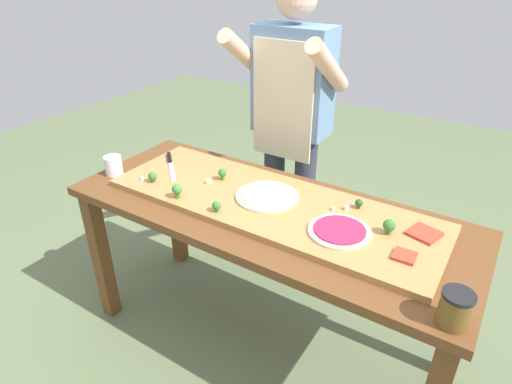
{
  "coord_description": "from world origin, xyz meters",
  "views": [
    {
      "loc": [
        0.82,
        -1.36,
        1.75
      ],
      "look_at": [
        -0.06,
        0.01,
        0.85
      ],
      "focal_mm": 30.32,
      "sensor_mm": 36.0,
      "label": 1
    }
  ],
  "objects_px": {
    "cheese_crumble_b": "(333,209)",
    "cheese_crumble_c": "(347,208)",
    "prep_table": "(266,229)",
    "flour_cup": "(114,167)",
    "broccoli_floret_front_mid": "(177,190)",
    "broccoli_floret_back_mid": "(389,226)",
    "broccoli_floret_back_left": "(216,206)",
    "broccoli_floret_center_right": "(153,176)",
    "pizza_whole_white_garlic": "(267,196)",
    "sauce_jar": "(455,309)",
    "cook_center": "(291,115)",
    "pizza_slice_far_right": "(404,256)",
    "cheese_crumble_a": "(208,182)",
    "pizza_slice_far_left": "(424,233)",
    "pizza_whole_beet_magenta": "(340,231)",
    "broccoli_floret_front_left": "(359,203)",
    "chefs_knife": "(170,162)",
    "broccoli_floret_center_left": "(222,173)",
    "cheese_crumble_d": "(142,178)"
  },
  "relations": [
    {
      "from": "pizza_whole_beet_magenta",
      "to": "cheese_crumble_c",
      "type": "height_order",
      "value": "cheese_crumble_c"
    },
    {
      "from": "pizza_whole_beet_magenta",
      "to": "broccoli_floret_front_mid",
      "type": "distance_m",
      "value": 0.71
    },
    {
      "from": "cheese_crumble_b",
      "to": "cheese_crumble_c",
      "type": "distance_m",
      "value": 0.06
    },
    {
      "from": "broccoli_floret_front_mid",
      "to": "cheese_crumble_c",
      "type": "xyz_separation_m",
      "value": [
        0.65,
        0.3,
        -0.03
      ]
    },
    {
      "from": "pizza_slice_far_right",
      "to": "broccoli_floret_center_right",
      "type": "xyz_separation_m",
      "value": [
        -1.14,
        -0.06,
        0.02
      ]
    },
    {
      "from": "broccoli_floret_back_left",
      "to": "cook_center",
      "type": "distance_m",
      "value": 0.8
    },
    {
      "from": "chefs_knife",
      "to": "broccoli_floret_center_left",
      "type": "height_order",
      "value": "broccoli_floret_center_left"
    },
    {
      "from": "broccoli_floret_front_left",
      "to": "pizza_whole_beet_magenta",
      "type": "bearing_deg",
      "value": -88.67
    },
    {
      "from": "pizza_whole_beet_magenta",
      "to": "sauce_jar",
      "type": "xyz_separation_m",
      "value": [
        0.45,
        -0.23,
        0.02
      ]
    },
    {
      "from": "pizza_slice_far_left",
      "to": "broccoli_floret_front_mid",
      "type": "height_order",
      "value": "broccoli_floret_front_mid"
    },
    {
      "from": "broccoli_floret_back_left",
      "to": "cheese_crumble_c",
      "type": "xyz_separation_m",
      "value": [
        0.44,
        0.3,
        -0.02
      ]
    },
    {
      "from": "broccoli_floret_back_left",
      "to": "broccoli_floret_back_mid",
      "type": "relative_size",
      "value": 0.77
    },
    {
      "from": "broccoli_floret_front_left",
      "to": "broccoli_floret_back_mid",
      "type": "bearing_deg",
      "value": -36.1
    },
    {
      "from": "broccoli_floret_back_mid",
      "to": "cheese_crumble_c",
      "type": "xyz_separation_m",
      "value": [
        -0.2,
        0.08,
        -0.03
      ]
    },
    {
      "from": "pizza_slice_far_left",
      "to": "cheese_crumble_d",
      "type": "xyz_separation_m",
      "value": [
        -1.22,
        -0.25,
        0.0
      ]
    },
    {
      "from": "pizza_whole_beet_magenta",
      "to": "cook_center",
      "type": "xyz_separation_m",
      "value": [
        -0.57,
        0.65,
        0.17
      ]
    },
    {
      "from": "prep_table",
      "to": "flour_cup",
      "type": "height_order",
      "value": "flour_cup"
    },
    {
      "from": "broccoli_floret_back_mid",
      "to": "cheese_crumble_a",
      "type": "distance_m",
      "value": 0.82
    },
    {
      "from": "pizza_whole_beet_magenta",
      "to": "cook_center",
      "type": "distance_m",
      "value": 0.88
    },
    {
      "from": "broccoli_floret_front_mid",
      "to": "cheese_crumble_c",
      "type": "bearing_deg",
      "value": 24.82
    },
    {
      "from": "broccoli_floret_center_left",
      "to": "flour_cup",
      "type": "distance_m",
      "value": 0.55
    },
    {
      "from": "pizza_slice_far_right",
      "to": "broccoli_floret_back_left",
      "type": "bearing_deg",
      "value": -171.44
    },
    {
      "from": "broccoli_floret_back_mid",
      "to": "cheese_crumble_c",
      "type": "distance_m",
      "value": 0.22
    },
    {
      "from": "pizza_slice_far_right",
      "to": "broccoli_floret_center_left",
      "type": "xyz_separation_m",
      "value": [
        -0.88,
        0.13,
        0.03
      ]
    },
    {
      "from": "pizza_whole_white_garlic",
      "to": "broccoli_floret_front_left",
      "type": "relative_size",
      "value": 6.54
    },
    {
      "from": "cheese_crumble_d",
      "to": "pizza_whole_beet_magenta",
      "type": "bearing_deg",
      "value": 5.55
    },
    {
      "from": "broccoli_floret_center_right",
      "to": "pizza_whole_white_garlic",
      "type": "bearing_deg",
      "value": 17.53
    },
    {
      "from": "broccoli_floret_front_mid",
      "to": "cheese_crumble_d",
      "type": "xyz_separation_m",
      "value": [
        -0.25,
        0.04,
        -0.03
      ]
    },
    {
      "from": "pizza_whole_white_garlic",
      "to": "cheese_crumble_b",
      "type": "relative_size",
      "value": 20.25
    },
    {
      "from": "pizza_whole_white_garlic",
      "to": "prep_table",
      "type": "bearing_deg",
      "value": -62.46
    },
    {
      "from": "pizza_whole_white_garlic",
      "to": "cheese_crumble_a",
      "type": "xyz_separation_m",
      "value": [
        -0.29,
        -0.04,
        0.0
      ]
    },
    {
      "from": "pizza_whole_white_garlic",
      "to": "cook_center",
      "type": "height_order",
      "value": "cook_center"
    },
    {
      "from": "broccoli_floret_center_right",
      "to": "broccoli_floret_back_left",
      "type": "bearing_deg",
      "value": -6.97
    },
    {
      "from": "prep_table",
      "to": "broccoli_floret_center_right",
      "type": "relative_size",
      "value": 33.74
    },
    {
      "from": "pizza_whole_beet_magenta",
      "to": "flour_cup",
      "type": "bearing_deg",
      "value": -175.69
    },
    {
      "from": "cheese_crumble_b",
      "to": "cheese_crumble_d",
      "type": "relative_size",
      "value": 1.04
    },
    {
      "from": "broccoli_floret_back_left",
      "to": "flour_cup",
      "type": "bearing_deg",
      "value": 176.13
    },
    {
      "from": "pizza_whole_white_garlic",
      "to": "broccoli_floret_front_mid",
      "type": "bearing_deg",
      "value": -146.61
    },
    {
      "from": "chefs_knife",
      "to": "broccoli_floret_back_left",
      "type": "height_order",
      "value": "broccoli_floret_back_left"
    },
    {
      "from": "pizza_whole_beet_magenta",
      "to": "broccoli_floret_back_mid",
      "type": "bearing_deg",
      "value": 29.64
    },
    {
      "from": "prep_table",
      "to": "broccoli_floret_center_left",
      "type": "distance_m",
      "value": 0.34
    },
    {
      "from": "broccoli_floret_back_mid",
      "to": "flour_cup",
      "type": "height_order",
      "value": "flour_cup"
    },
    {
      "from": "prep_table",
      "to": "broccoli_floret_back_mid",
      "type": "distance_m",
      "value": 0.54
    },
    {
      "from": "broccoli_floret_front_left",
      "to": "pizza_slice_far_right",
      "type": "bearing_deg",
      "value": -41.9
    },
    {
      "from": "pizza_slice_far_left",
      "to": "cook_center",
      "type": "xyz_separation_m",
      "value": [
        -0.84,
        0.49,
        0.17
      ]
    },
    {
      "from": "broccoli_floret_front_mid",
      "to": "sauce_jar",
      "type": "relative_size",
      "value": 0.57
    },
    {
      "from": "pizza_whole_beet_magenta",
      "to": "sauce_jar",
      "type": "bearing_deg",
      "value": -26.53
    },
    {
      "from": "cheese_crumble_b",
      "to": "pizza_whole_white_garlic",
      "type": "bearing_deg",
      "value": -168.91
    },
    {
      "from": "pizza_whole_beet_magenta",
      "to": "broccoli_floret_front_mid",
      "type": "bearing_deg",
      "value": -169.28
    },
    {
      "from": "broccoli_floret_back_left",
      "to": "broccoli_floret_back_mid",
      "type": "distance_m",
      "value": 0.68
    }
  ]
}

